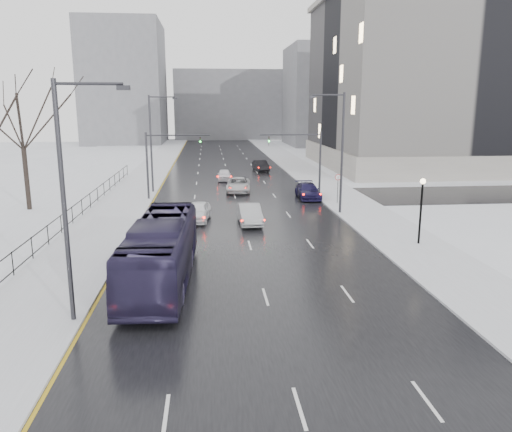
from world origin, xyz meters
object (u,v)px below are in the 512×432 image
object	(u,v)px
streetlight_r_mid	(340,147)
sedan_center_far	(224,175)
streetlight_l_near	(69,192)
sedan_center_near	(198,212)
lamppost_r_mid	(421,202)
mast_signal_right	(310,156)
no_uturn_sign	(338,180)
sedan_right_distant	(261,166)
sedan_right_near	(250,214)
tree_park_e	(30,211)
mast_signal_left	(158,158)
bus	(161,251)
streetlight_l_far	(153,139)
sedan_right_far	(308,191)
sedan_right_cross	(238,185)

from	to	relation	value
streetlight_r_mid	sedan_center_far	size ratio (longest dim) A/B	2.49
streetlight_l_near	sedan_center_near	xyz separation A→B (m)	(4.67, 18.43, -4.82)
lamppost_r_mid	mast_signal_right	xyz separation A→B (m)	(-3.67, 18.00, 1.16)
no_uturn_sign	sedan_right_distant	xyz separation A→B (m)	(-4.54, 24.24, -1.51)
no_uturn_sign	sedan_right_near	bearing A→B (deg)	-141.48
tree_park_e	mast_signal_left	bearing A→B (deg)	20.19
bus	no_uturn_sign	bearing A→B (deg)	56.21
sedan_center_near	sedan_right_near	distance (m)	4.22
streetlight_r_mid	bus	xyz separation A→B (m)	(-13.25, -15.41, -3.92)
streetlight_l_near	mast_signal_right	world-z (taller)	streetlight_l_near
streetlight_l_far	sedan_center_near	xyz separation A→B (m)	(4.67, -13.57, -4.82)
streetlight_l_far	lamppost_r_mid	xyz separation A→B (m)	(19.17, -22.00, -2.67)
no_uturn_sign	tree_park_e	bearing A→B (deg)	180.00
streetlight_l_near	sedan_right_near	distance (m)	19.74
lamppost_r_mid	no_uturn_sign	distance (m)	14.13
no_uturn_sign	bus	bearing A→B (deg)	-126.34
streetlight_l_near	sedan_right_far	bearing A→B (deg)	60.75
no_uturn_sign	sedan_center_near	world-z (taller)	no_uturn_sign
sedan_right_far	streetlight_l_near	bearing A→B (deg)	-118.49
bus	sedan_right_distant	xyz separation A→B (m)	(9.74, 43.65, -0.91)
streetlight_l_far	bus	distance (m)	27.86
mast_signal_left	bus	bearing A→B (deg)	-84.52
streetlight_l_far	streetlight_r_mid	bearing A→B (deg)	-36.30
mast_signal_left	sedan_right_near	xyz separation A→B (m)	(7.83, -10.92, -3.30)
streetlight_r_mid	mast_signal_left	world-z (taller)	streetlight_r_mid
tree_park_e	sedan_right_far	xyz separation A→B (m)	(25.30, 3.26, 0.77)
mast_signal_right	no_uturn_sign	xyz separation A→B (m)	(1.87, -4.00, -1.81)
sedan_right_near	lamppost_r_mid	bearing A→B (deg)	-35.89
streetlight_r_mid	bus	size ratio (longest dim) A/B	0.84
no_uturn_sign	sedan_right_near	distance (m)	11.22
mast_signal_right	mast_signal_left	xyz separation A→B (m)	(-14.65, 0.00, 0.00)
streetlight_r_mid	sedan_center_near	distance (m)	12.72
tree_park_e	sedan_right_cross	xyz separation A→B (m)	(18.72, 7.70, 0.78)
no_uturn_sign	sedan_right_distant	world-z (taller)	no_uturn_sign
sedan_right_cross	sedan_center_near	bearing A→B (deg)	-102.34
sedan_center_near	sedan_right_far	xyz separation A→B (m)	(10.60, 8.83, -0.02)
streetlight_r_mid	lamppost_r_mid	xyz separation A→B (m)	(2.83, -10.00, -2.67)
sedan_right_far	mast_signal_left	bearing A→B (deg)	177.85
streetlight_r_mid	bus	bearing A→B (deg)	-130.68
sedan_right_near	sedan_right_distant	bearing A→B (deg)	80.48
lamppost_r_mid	sedan_center_far	xyz separation A→B (m)	(-11.67, 29.95, -2.22)
streetlight_r_mid	streetlight_l_near	xyz separation A→B (m)	(-16.33, -20.00, 0.00)
lamppost_r_mid	sedan_right_distant	size ratio (longest dim) A/B	0.94
tree_park_e	streetlight_l_near	distance (m)	26.61
tree_park_e	mast_signal_left	distance (m)	12.29
streetlight_l_far	sedan_right_cross	world-z (taller)	streetlight_l_far
sedan_right_near	sedan_right_distant	xyz separation A→B (m)	(4.16, 31.16, -0.02)
bus	sedan_center_far	bearing A→B (deg)	85.44
tree_park_e	streetlight_l_near	size ratio (longest dim) A/B	1.35
streetlight_l_near	sedan_right_near	world-z (taller)	streetlight_l_near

